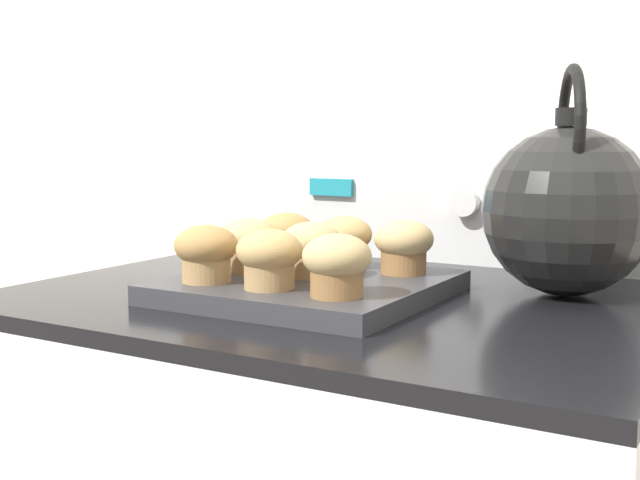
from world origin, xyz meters
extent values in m
cube|color=white|center=(0.00, 0.65, 1.20)|extent=(8.00, 0.05, 2.40)
cube|color=black|center=(0.00, 0.32, 0.90)|extent=(0.74, 0.60, 0.02)
cube|color=white|center=(0.00, 0.60, 1.00)|extent=(0.73, 0.05, 0.18)
cube|color=teal|center=(-0.16, 0.57, 1.01)|extent=(0.07, 0.01, 0.03)
cylinder|color=white|center=(0.05, 0.56, 1.00)|extent=(0.04, 0.02, 0.04)
cylinder|color=white|center=(0.13, 0.56, 1.00)|extent=(0.04, 0.02, 0.04)
cylinder|color=white|center=(0.20, 0.56, 1.00)|extent=(0.04, 0.02, 0.04)
cylinder|color=white|center=(0.27, 0.56, 1.00)|extent=(0.04, 0.02, 0.04)
cube|color=#38383D|center=(-0.02, 0.26, 0.92)|extent=(0.28, 0.28, 0.02)
cylinder|color=tan|center=(-0.10, 0.18, 0.95)|extent=(0.05, 0.05, 0.03)
ellipsoid|color=#B2844C|center=(-0.10, 0.18, 0.97)|extent=(0.07, 0.07, 0.05)
cylinder|color=tan|center=(-0.02, 0.18, 0.95)|extent=(0.05, 0.05, 0.03)
ellipsoid|color=tan|center=(-0.02, 0.18, 0.97)|extent=(0.07, 0.07, 0.05)
cylinder|color=olive|center=(0.06, 0.18, 0.95)|extent=(0.05, 0.05, 0.03)
ellipsoid|color=tan|center=(0.06, 0.18, 0.97)|extent=(0.07, 0.07, 0.05)
cylinder|color=#A37A4C|center=(-0.11, 0.26, 0.95)|extent=(0.05, 0.05, 0.03)
ellipsoid|color=tan|center=(-0.11, 0.26, 0.97)|extent=(0.07, 0.07, 0.05)
cylinder|color=#A37A4C|center=(-0.02, 0.26, 0.95)|extent=(0.05, 0.05, 0.03)
ellipsoid|color=tan|center=(-0.02, 0.26, 0.97)|extent=(0.07, 0.07, 0.05)
cylinder|color=#A37A4C|center=(-0.10, 0.34, 0.95)|extent=(0.05, 0.05, 0.03)
ellipsoid|color=#B2844C|center=(-0.10, 0.34, 0.97)|extent=(0.07, 0.07, 0.05)
cylinder|color=tan|center=(-0.02, 0.35, 0.95)|extent=(0.05, 0.05, 0.03)
ellipsoid|color=tan|center=(-0.02, 0.35, 0.97)|extent=(0.07, 0.07, 0.05)
cylinder|color=olive|center=(0.06, 0.34, 0.95)|extent=(0.05, 0.05, 0.03)
ellipsoid|color=tan|center=(0.06, 0.34, 0.97)|extent=(0.07, 0.07, 0.05)
sphere|color=black|center=(0.23, 0.42, 1.01)|extent=(0.19, 0.19, 0.19)
cylinder|color=black|center=(0.23, 0.42, 1.11)|extent=(0.03, 0.03, 0.02)
cone|color=black|center=(0.20, 0.50, 1.03)|extent=(0.07, 0.09, 0.07)
torus|color=black|center=(0.23, 0.42, 1.10)|extent=(0.07, 0.14, 0.15)
camera|label=1|loc=(0.44, -0.51, 1.09)|focal=45.00mm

